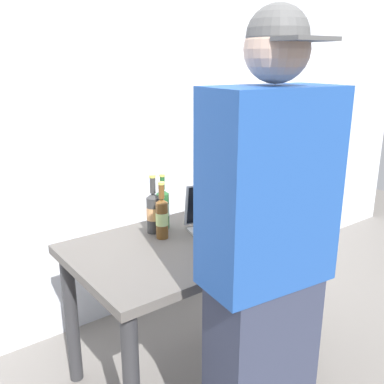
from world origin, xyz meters
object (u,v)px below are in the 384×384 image
at_px(beer_bottle_amber, 163,208).
at_px(beer_bottle_green, 162,217).
at_px(laptop, 220,220).
at_px(beer_bottle_dark, 153,211).
at_px(person_figure, 265,272).

relative_size(beer_bottle_amber, beer_bottle_green, 1.01).
xyz_separation_m(laptop, beer_bottle_amber, (-0.22, 0.21, 0.06)).
bearing_deg(beer_bottle_dark, beer_bottle_amber, 16.95).
xyz_separation_m(beer_bottle_amber, beer_bottle_green, (-0.08, -0.11, 0.00)).
distance_m(laptop, beer_bottle_green, 0.32).
xyz_separation_m(laptop, beer_bottle_green, (-0.30, 0.10, 0.06)).
distance_m(laptop, beer_bottle_amber, 0.31).
relative_size(beer_bottle_green, person_figure, 0.16).
distance_m(beer_bottle_amber, beer_bottle_green, 0.14).
bearing_deg(person_figure, laptop, 61.70).
bearing_deg(person_figure, beer_bottle_dark, 85.98).
bearing_deg(beer_bottle_amber, beer_bottle_green, -125.23).
height_order(beer_bottle_dark, person_figure, person_figure).
relative_size(laptop, person_figure, 0.22).
height_order(beer_bottle_amber, person_figure, person_figure).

